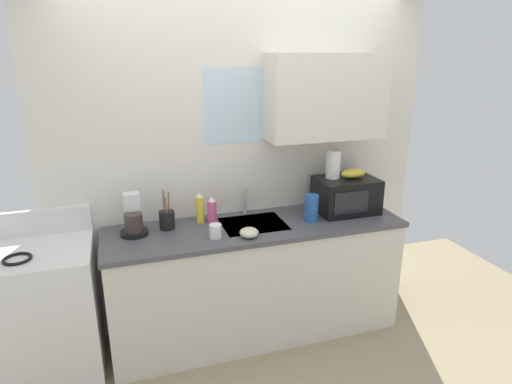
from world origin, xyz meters
name	(u,v)px	position (x,y,z in m)	size (l,w,h in m)	color
kitchen_wall_assembly	(258,153)	(0.11, 0.31, 1.36)	(2.95, 0.42, 2.50)	silver
counter_unit	(256,278)	(0.00, 0.00, 0.46)	(2.18, 0.63, 0.90)	silver
sink_faucet	(245,201)	(-0.01, 0.24, 1.01)	(0.03, 0.03, 0.21)	#B2B5BA
stove_range	(51,310)	(-1.44, 0.00, 0.46)	(0.60, 0.60, 1.08)	white
microwave	(346,195)	(0.76, 0.05, 1.04)	(0.46, 0.35, 0.27)	black
banana_bunch	(353,174)	(0.81, 0.05, 1.20)	(0.20, 0.11, 0.07)	gold
paper_towel_roll	(333,164)	(0.66, 0.10, 1.28)	(0.11, 0.11, 0.22)	white
coffee_maker	(133,219)	(-0.86, 0.11, 1.00)	(0.19, 0.21, 0.28)	black
dish_soap_bottle_pink	(212,210)	(-0.29, 0.15, 0.99)	(0.07, 0.07, 0.20)	#E55999
dish_soap_bottle_yellow	(200,208)	(-0.38, 0.16, 1.01)	(0.06, 0.06, 0.24)	yellow
cereal_canister	(311,208)	(0.42, -0.05, 1.00)	(0.10, 0.10, 0.20)	#2659A5
mug_white	(215,231)	(-0.33, -0.14, 0.95)	(0.08, 0.08, 0.10)	white
utensil_crock	(167,219)	(-0.63, 0.12, 0.97)	(0.11, 0.11, 0.29)	black
small_bowl	(249,233)	(-0.11, -0.20, 0.93)	(0.13, 0.13, 0.07)	beige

